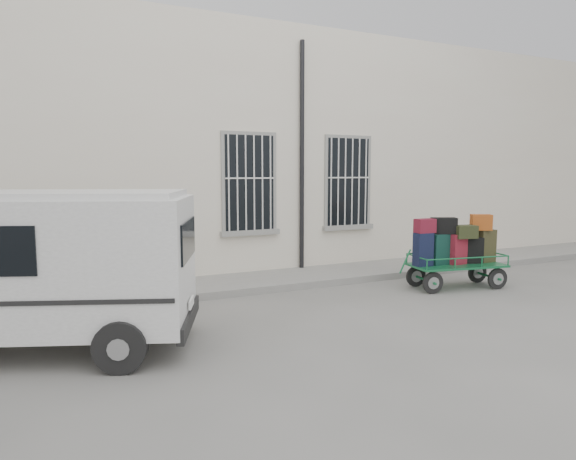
# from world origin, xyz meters

# --- Properties ---
(ground) EXTENTS (80.00, 80.00, 0.00)m
(ground) POSITION_xyz_m (0.00, 0.00, 0.00)
(ground) COLOR slate
(ground) RESTS_ON ground
(building) EXTENTS (24.00, 5.15, 6.00)m
(building) POSITION_xyz_m (0.00, 5.50, 3.00)
(building) COLOR beige
(building) RESTS_ON ground
(sidewalk) EXTENTS (24.00, 1.70, 0.15)m
(sidewalk) POSITION_xyz_m (0.00, 2.20, 0.07)
(sidewalk) COLOR gray
(sidewalk) RESTS_ON ground
(luggage_cart) EXTENTS (2.42, 1.27, 1.58)m
(luggage_cart) POSITION_xyz_m (3.21, 0.07, 0.85)
(luggage_cart) COLOR black
(luggage_cart) RESTS_ON ground
(van) EXTENTS (4.79, 3.36, 2.24)m
(van) POSITION_xyz_m (-5.00, -0.33, 1.29)
(van) COLOR silver
(van) RESTS_ON ground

